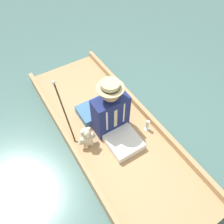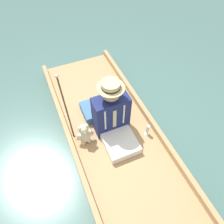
{
  "view_description": "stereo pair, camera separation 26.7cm",
  "coord_description": "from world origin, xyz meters",
  "px_view_note": "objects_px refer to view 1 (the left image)",
  "views": [
    {
      "loc": [
        0.87,
        1.44,
        2.6
      ],
      "look_at": [
        -0.02,
        0.01,
        0.52
      ],
      "focal_mm": 35.0,
      "sensor_mm": 36.0,
      "label": 1
    },
    {
      "loc": [
        0.64,
        1.56,
        2.6
      ],
      "look_at": [
        -0.02,
        0.01,
        0.52
      ],
      "focal_mm": 35.0,
      "sensor_mm": 36.0,
      "label": 2
    }
  ],
  "objects_px": {
    "seated_person": "(113,116)",
    "wine_glass": "(147,125)",
    "walking_cane": "(63,109)",
    "teddy_bear": "(87,138)"
  },
  "relations": [
    {
      "from": "teddy_bear",
      "to": "walking_cane",
      "type": "distance_m",
      "value": 0.46
    },
    {
      "from": "seated_person",
      "to": "walking_cane",
      "type": "bearing_deg",
      "value": -19.45
    },
    {
      "from": "seated_person",
      "to": "wine_glass",
      "type": "height_order",
      "value": "seated_person"
    },
    {
      "from": "seated_person",
      "to": "walking_cane",
      "type": "relative_size",
      "value": 0.99
    },
    {
      "from": "wine_glass",
      "to": "walking_cane",
      "type": "height_order",
      "value": "walking_cane"
    },
    {
      "from": "teddy_bear",
      "to": "walking_cane",
      "type": "height_order",
      "value": "walking_cane"
    },
    {
      "from": "seated_person",
      "to": "teddy_bear",
      "type": "height_order",
      "value": "seated_person"
    },
    {
      "from": "seated_person",
      "to": "wine_glass",
      "type": "distance_m",
      "value": 0.51
    },
    {
      "from": "wine_glass",
      "to": "seated_person",
      "type": "bearing_deg",
      "value": -28.61
    },
    {
      "from": "walking_cane",
      "to": "wine_glass",
      "type": "bearing_deg",
      "value": 150.71
    }
  ]
}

